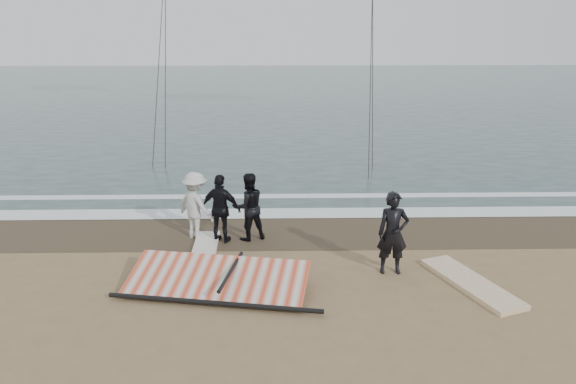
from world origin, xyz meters
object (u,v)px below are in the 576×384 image
(man_main, at_px, (393,233))
(board_cream, at_px, (205,249))
(board_white, at_px, (471,283))
(sail_rig, at_px, (215,279))

(man_main, relative_size, board_cream, 0.86)
(board_white, height_order, board_cream, board_white)
(man_main, bearing_deg, board_cream, 163.84)
(sail_rig, bearing_deg, man_main, 9.72)
(man_main, relative_size, sail_rig, 0.43)
(board_white, bearing_deg, man_main, 135.92)
(board_white, height_order, sail_rig, sail_rig)
(man_main, xyz_separation_m, sail_rig, (-4.00, -0.69, -0.77))
(board_cream, bearing_deg, man_main, -17.65)
(board_cream, bearing_deg, sail_rig, -77.80)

